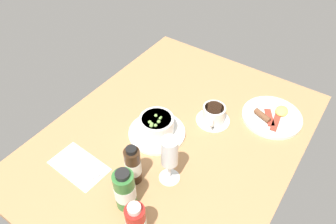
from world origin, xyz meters
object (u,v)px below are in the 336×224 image
Objects in this scene: porridge_bowl at (157,127)px; coffee_cup at (214,115)px; sauce_bottle_red at (136,222)px; wine_glass at (170,154)px; sauce_bottle_green at (125,190)px; sauce_bottle_brown at (132,165)px; breakfast_plate at (272,116)px; cutlery_setting at (80,166)px.

porridge_bowl reaches higher than coffee_cup.
porridge_bowl is 38.17cm from sauce_bottle_red.
wine_glass is 21.49cm from sauce_bottle_red.
porridge_bowl is 29.84cm from sauce_bottle_green.
sauce_bottle_red is (20.53, 3.06, -5.56)cm from wine_glass.
sauce_bottle_brown is 0.68× the size of breakfast_plate.
sauce_bottle_green is (1.48, 21.74, 7.01)cm from cutlery_setting.
cutlery_setting is (26.71, -12.62, -3.48)cm from porridge_bowl.
sauce_bottle_red is 18.57cm from sauce_bottle_brown.
cutlery_setting is 22.89cm from sauce_bottle_green.
cutlery_setting is 1.30× the size of sauce_bottle_brown.
cutlery_setting is 1.28× the size of sauce_bottle_green.
cutlery_setting is 31.67cm from sauce_bottle_red.
cutlery_setting is at bearing -69.30° from sauce_bottle_brown.
coffee_cup is at bearing -52.01° from breakfast_plate.
sauce_bottle_green reaches higher than coffee_cup.
cutlery_setting is at bearing -63.60° from wine_glass.
wine_glass is at bearing 1.65° from coffee_cup.
sauce_bottle_green is 64.38cm from breakfast_plate.
wine_glass is (30.79, 0.89, 8.78)cm from coffee_cup.
porridge_bowl is 0.91× the size of breakfast_plate.
wine_glass is 12.60cm from sauce_bottle_brown.
coffee_cup is 0.84× the size of sauce_bottle_green.
wine_glass is 1.19× the size of sauce_bottle_brown.
sauce_bottle_brown is at bearing -12.76° from coffee_cup.
wine_glass reaches higher than sauce_bottle_red.
porridge_bowl is at bearing -37.88° from coffee_cup.
porridge_bowl reaches higher than breakfast_plate.
sauce_bottle_red reaches higher than coffee_cup.
sauce_bottle_green is at bearing -123.21° from sauce_bottle_red.
coffee_cup is at bearing 142.12° from porridge_bowl.
porridge_bowl is at bearing -132.24° from wine_glass.
cutlery_setting is 1.41× the size of sauce_bottle_red.
sauce_bottle_red is (33.75, 17.61, 2.80)cm from porridge_bowl.
cutlery_setting is at bearing -93.90° from sauce_bottle_green.
breakfast_plate reaches higher than cutlery_setting.
porridge_bowl is 1.33× the size of sauce_bottle_green.
cutlery_setting is 73.40cm from breakfast_plate.
sauce_bottle_green is at bearing 86.10° from cutlery_setting.
wine_glass is at bearing 47.76° from porridge_bowl.
sauce_bottle_green is (45.76, -4.55, 3.95)cm from coffee_cup.
sauce_bottle_green reaches higher than sauce_bottle_red.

